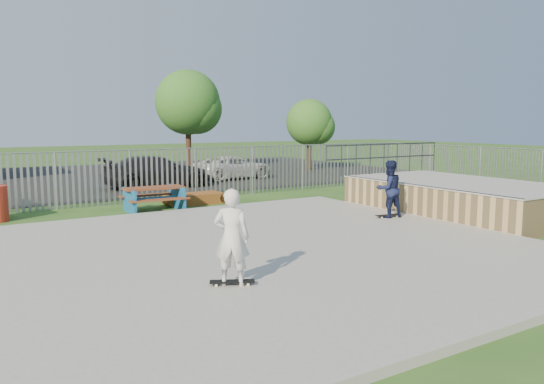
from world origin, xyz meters
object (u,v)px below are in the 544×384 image
tree_right (309,122)px  car_white (233,167)px  funbox (195,199)px  tree_mid (188,103)px  car_dark (157,172)px  skater_white (232,237)px  picnic_table (154,199)px  skater_navy (389,189)px

tree_right → car_white: bearing=-161.7°
funbox → tree_mid: bearing=68.0°
car_dark → tree_right: size_ratio=1.12×
tree_mid → car_dark: bearing=-121.9°
tree_mid → skater_white: tree_mid is taller
picnic_table → skater_white: (-1.78, -9.11, 0.59)m
skater_navy → skater_white: bearing=34.7°
tree_mid → funbox: bearing=-112.1°
picnic_table → skater_navy: skater_navy is taller
picnic_table → car_dark: size_ratio=0.41×
picnic_table → skater_navy: size_ratio=1.19×
car_dark → skater_white: bearing=167.7°
car_white → skater_navy: 13.40m
picnic_table → car_white: (7.04, 7.66, 0.20)m
skater_navy → funbox: bearing=-52.5°
car_white → tree_right: (6.53, 2.16, 2.35)m
funbox → skater_white: 10.59m
tree_right → skater_navy: (-8.18, -15.45, -1.97)m
tree_mid → skater_white: (-9.08, -23.30, -3.21)m
picnic_table → funbox: 2.05m
picnic_table → car_dark: car_dark is taller
car_dark → skater_navy: bearing=-163.0°
funbox → tree_right: (11.70, 9.02, 2.79)m
funbox → car_white: bearing=53.1°
picnic_table → car_white: bearing=49.8°
car_white → funbox: bearing=136.2°
funbox → tree_right: size_ratio=0.44×
skater_navy → skater_white: (-7.16, -3.48, 0.00)m
car_dark → tree_mid: 9.95m
picnic_table → skater_navy: 7.81m
funbox → skater_navy: size_ratio=1.13×
funbox → car_white: 8.61m
funbox → car_white: car_white is taller
car_white → skater_navy: size_ratio=2.53×
funbox → skater_white: size_ratio=1.13×
picnic_table → skater_white: bearing=-98.6°
car_white → skater_white: skater_white is taller
picnic_table → tree_right: tree_right is taller
tree_right → skater_navy: tree_right is taller
skater_navy → tree_right: bearing=-109.1°
picnic_table → funbox: (1.87, 0.80, -0.23)m
funbox → car_dark: (0.50, 5.48, 0.55)m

